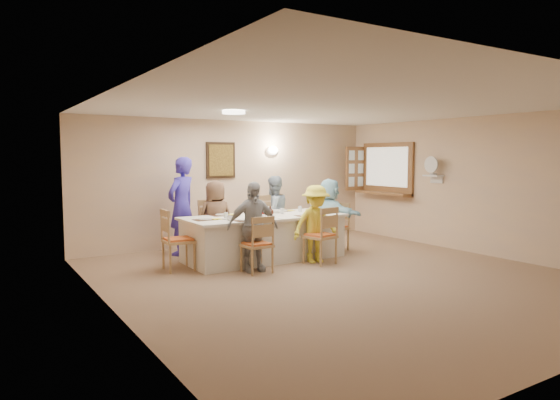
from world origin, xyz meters
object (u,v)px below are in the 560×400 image
diner_back_right (273,213)px  caregiver (182,206)px  chair_right_end (335,227)px  diner_right_end (330,215)px  dining_table (264,237)px  diner_back_left (216,219)px  desk_fan (433,168)px  diner_front_left (253,227)px  serving_hatch (387,169)px  chair_left_end (178,239)px  condiment_ketchup (261,210)px  diner_front_right (316,224)px  chair_back_right (270,222)px  chair_front_right (320,235)px  chair_front_left (257,244)px  chair_back_left (213,228)px

diner_back_right → caregiver: 1.73m
diner_back_right → chair_right_end: bearing=136.7°
diner_right_end → caregiver: bearing=55.8°
dining_table → diner_back_left: size_ratio=2.06×
desk_fan → diner_front_left: size_ratio=0.22×
serving_hatch → diner_front_left: (-4.12, -1.34, -0.80)m
serving_hatch → chair_left_end: bearing=-172.6°
dining_table → chair_left_end: chair_left_end is taller
chair_right_end → diner_back_left: bearing=-118.5°
serving_hatch → diner_back_left: 4.20m
diner_right_end → condiment_ketchup: size_ratio=6.38×
diner_front_right → chair_back_right: bearing=96.1°
chair_back_right → chair_front_right: chair_back_right is taller
chair_left_end → chair_right_end: chair_left_end is taller
chair_front_left → condiment_ketchup: condiment_ketchup is taller
caregiver → chair_back_left: bearing=111.9°
chair_left_end → diner_front_left: size_ratio=0.70×
chair_left_end → diner_back_right: size_ratio=0.69×
chair_back_right → chair_left_end: chair_back_right is taller
chair_front_left → chair_front_right: 1.20m
dining_table → chair_front_left: (-0.60, -0.80, 0.06)m
chair_front_left → diner_back_right: 1.92m
chair_front_left → chair_left_end: (-0.95, 0.80, 0.04)m
serving_hatch → diner_front_left: bearing=-162.0°
chair_front_right → diner_front_left: size_ratio=0.69×
diner_front_right → diner_right_end: diner_right_end is taller
desk_fan → diner_front_right: bearing=179.7°
chair_front_right → diner_back_left: 1.92m
desk_fan → chair_back_left: 4.40m
diner_back_right → chair_back_left: bearing=-13.4°
diner_front_right → diner_right_end: 1.07m
desk_fan → chair_back_right: desk_fan is taller
chair_left_end → diner_back_left: 1.18m
chair_right_end → caregiver: (-2.60, 1.15, 0.43)m
chair_left_end → caregiver: caregiver is taller
diner_back_left → condiment_ketchup: 0.89m
dining_table → diner_right_end: (1.42, 0.00, 0.30)m
chair_front_right → diner_front_left: 1.23m
chair_back_right → diner_back_right: size_ratio=0.73×
chair_back_left → chair_left_end: bearing=-131.8°
diner_back_right → diner_right_end: diner_back_right is taller
serving_hatch → chair_front_right: size_ratio=1.56×
diner_front_left → diner_right_end: size_ratio=1.02×
chair_left_end → diner_front_left: diner_front_left is taller
dining_table → chair_back_left: bearing=126.9°
chair_back_right → diner_right_end: diner_right_end is taller
dining_table → diner_right_end: diner_right_end is taller
chair_back_left → caregiver: size_ratio=0.56×
chair_front_right → diner_front_right: 0.21m
dining_table → diner_back_right: (0.60, 0.68, 0.32)m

